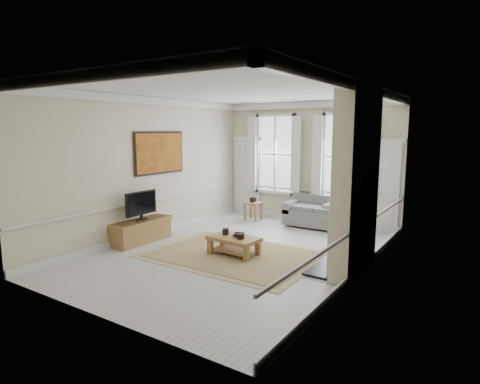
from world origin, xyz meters
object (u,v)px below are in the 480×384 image
Objects in this scene: sofa at (319,214)px; side_table at (253,206)px; coffee_table at (234,241)px; tv_stand at (142,231)px.

sofa reaches higher than side_table.
tv_stand is (-2.37, -0.37, -0.05)m from coffee_table.
tv_stand reaches higher than coffee_table.
sofa is at bearing 7.49° from side_table.
tv_stand is at bearing -105.48° from side_table.
side_table is 0.36× the size of tv_stand.
side_table is 3.58m from tv_stand.
tv_stand is at bearing -128.15° from sofa.
side_table is 3.39m from coffee_table.
tv_stand is (-2.91, -3.70, -0.09)m from sofa.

